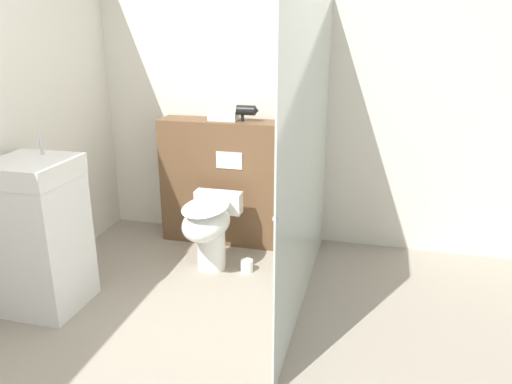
{
  "coord_description": "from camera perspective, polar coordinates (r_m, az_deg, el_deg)",
  "views": [
    {
      "loc": [
        1.06,
        -1.98,
        1.84
      ],
      "look_at": [
        0.23,
        1.28,
        0.7
      ],
      "focal_mm": 35.0,
      "sensor_mm": 36.0,
      "label": 1
    }
  ],
  "objects": [
    {
      "name": "partition_panel",
      "position": [
        4.28,
        -2.48,
        1.04
      ],
      "size": [
        1.27,
        0.28,
        1.08
      ],
      "color": "brown",
      "rests_on": "ground_plane"
    },
    {
      "name": "sink_vanity",
      "position": [
        3.58,
        -23.43,
        -4.54
      ],
      "size": [
        0.49,
        0.5,
        1.17
      ],
      "color": "white",
      "rests_on": "ground_plane"
    },
    {
      "name": "folded_towel",
      "position": [
        4.17,
        -3.73,
        8.76
      ],
      "size": [
        0.24,
        0.14,
        0.08
      ],
      "color": "white",
      "rests_on": "partition_panel"
    },
    {
      "name": "wall_back",
      "position": [
        4.31,
        -0.13,
        10.9
      ],
      "size": [
        8.0,
        0.06,
        2.5
      ],
      "color": "silver",
      "rests_on": "ground_plane"
    },
    {
      "name": "toilet",
      "position": [
        3.83,
        -5.4,
        -3.83
      ],
      "size": [
        0.38,
        0.62,
        0.57
      ],
      "color": "white",
      "rests_on": "ground_plane"
    },
    {
      "name": "shower_glass",
      "position": [
        3.22,
        6.0,
        3.95
      ],
      "size": [
        0.04,
        2.04,
        2.04
      ],
      "color": "silver",
      "rests_on": "ground_plane"
    },
    {
      "name": "spare_toilet_roll",
      "position": [
        3.92,
        -1.06,
        -8.43
      ],
      "size": [
        0.1,
        0.1,
        0.1
      ],
      "color": "white",
      "rests_on": "ground_plane"
    },
    {
      "name": "hair_drier",
      "position": [
        4.1,
        -1.03,
        9.29
      ],
      "size": [
        0.18,
        0.08,
        0.13
      ],
      "color": "black",
      "rests_on": "partition_panel"
    }
  ]
}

